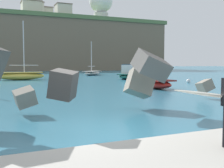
% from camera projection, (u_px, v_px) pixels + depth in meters
% --- Properties ---
extents(ground_plane, '(400.00, 400.00, 0.00)m').
position_uv_depth(ground_plane, '(86.00, 134.00, 8.03)').
color(ground_plane, '#2D6B84').
extents(breakwater_jetty, '(32.15, 7.91, 2.92)m').
position_uv_depth(breakwater_jetty, '(173.00, 80.00, 11.37)').
color(breakwater_jetty, '#605B56').
rests_on(breakwater_jetty, ground).
extents(boat_near_left, '(1.91, 5.09, 1.89)m').
position_uv_depth(boat_near_left, '(153.00, 81.00, 23.31)').
color(boat_near_left, maroon).
rests_on(boat_near_left, ground).
extents(boat_mid_centre, '(5.97, 1.96, 7.52)m').
position_uv_depth(boat_mid_centre, '(21.00, 76.00, 35.38)').
color(boat_mid_centre, '#EAC64C').
rests_on(boat_mid_centre, ground).
extents(boat_far_left, '(4.80, 5.17, 2.04)m').
position_uv_depth(boat_far_left, '(128.00, 75.00, 37.50)').
color(boat_far_left, '#1E6656').
rests_on(boat_far_left, ground).
extents(boat_far_centre, '(5.42, 5.97, 6.08)m').
position_uv_depth(boat_far_centre, '(92.00, 73.00, 50.51)').
color(boat_far_centre, beige).
rests_on(boat_far_centre, ground).
extents(mooring_buoy_inner, '(0.44, 0.44, 0.44)m').
position_uv_depth(mooring_buoy_inner, '(188.00, 81.00, 29.79)').
color(mooring_buoy_inner, silver).
rests_on(mooring_buoy_inner, ground).
extents(headland_bluff, '(76.35, 36.87, 16.86)m').
position_uv_depth(headland_bluff, '(45.00, 46.00, 97.05)').
color(headland_bluff, '#756651').
rests_on(headland_bluff, ground).
extents(radar_dome, '(8.28, 8.28, 11.41)m').
position_uv_depth(radar_dome, '(101.00, 3.00, 96.91)').
color(radar_dome, silver).
rests_on(radar_dome, headland_bluff).
extents(station_building_west, '(6.38, 6.80, 5.68)m').
position_uv_depth(station_building_west, '(31.00, 10.00, 91.20)').
color(station_building_west, beige).
rests_on(station_building_west, headland_bluff).
extents(station_building_central, '(6.08, 7.88, 5.44)m').
position_uv_depth(station_building_central, '(43.00, 16.00, 100.58)').
color(station_building_central, beige).
rests_on(station_building_central, headland_bluff).
extents(station_building_east, '(5.76, 5.42, 5.92)m').
position_uv_depth(station_building_east, '(35.00, 11.00, 93.40)').
color(station_building_east, silver).
rests_on(station_building_east, headland_bluff).
extents(station_building_annex, '(4.97, 4.88, 4.39)m').
position_uv_depth(station_building_annex, '(63.00, 11.00, 89.15)').
color(station_building_annex, beige).
rests_on(station_building_annex, headland_bluff).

